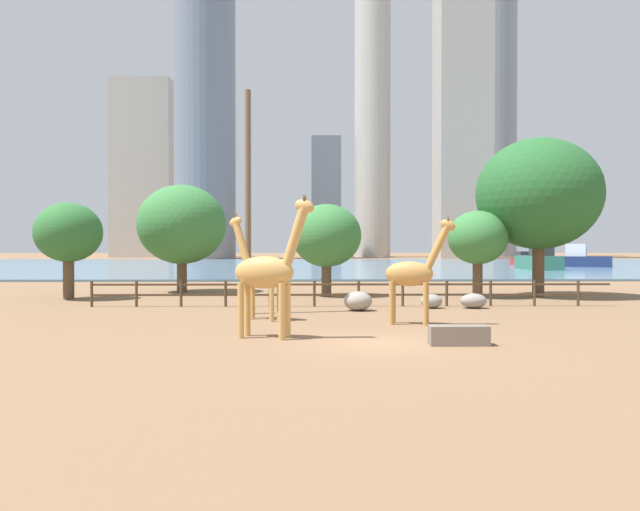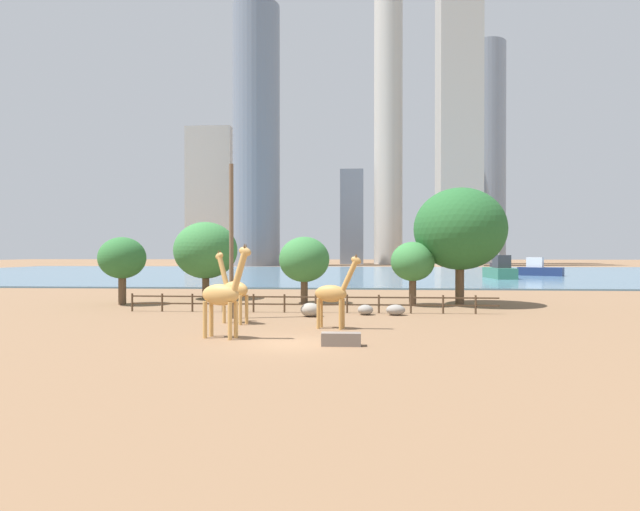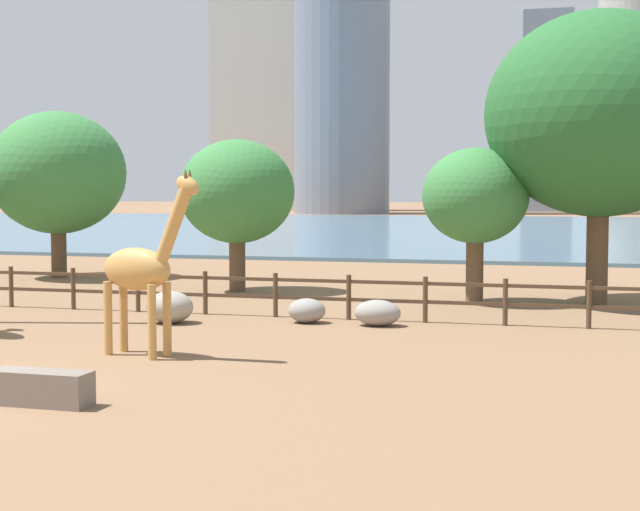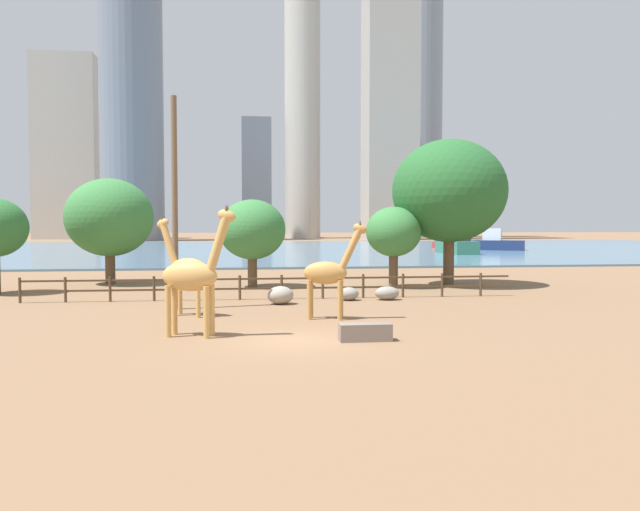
% 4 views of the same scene
% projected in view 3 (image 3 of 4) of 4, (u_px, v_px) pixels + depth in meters
% --- Properties ---
extents(ground_plane, '(400.00, 400.00, 0.00)m').
position_uv_depth(ground_plane, '(475.00, 229.00, 94.71)').
color(ground_plane, brown).
extents(harbor_water, '(180.00, 86.00, 0.20)m').
position_uv_depth(harbor_water, '(471.00, 229.00, 91.83)').
color(harbor_water, slate).
rests_on(harbor_water, ground).
extents(giraffe_young, '(2.78, 1.20, 4.19)m').
position_uv_depth(giraffe_young, '(142.00, 269.00, 21.86)').
color(giraffe_young, '#C18C47').
rests_on(giraffe_young, ground).
extents(boulder_near_fence, '(1.32, 1.21, 0.91)m').
position_uv_depth(boulder_near_fence, '(170.00, 307.00, 27.41)').
color(boulder_near_fence, gray).
rests_on(boulder_near_fence, ground).
extents(boulder_by_pole, '(1.06, 0.92, 0.69)m').
position_uv_depth(boulder_by_pole, '(307.00, 311.00, 27.48)').
color(boulder_by_pole, gray).
rests_on(boulder_by_pole, ground).
extents(boulder_small, '(1.29, 0.96, 0.72)m').
position_uv_depth(boulder_small, '(378.00, 313.00, 26.86)').
color(boulder_small, gray).
rests_on(boulder_small, ground).
extents(feeding_trough, '(1.80, 0.60, 0.60)m').
position_uv_depth(feeding_trough, '(41.00, 388.00, 16.96)').
color(feeding_trough, '#72665B').
rests_on(feeding_trough, ground).
extents(enclosure_fence, '(26.12, 0.14, 1.30)m').
position_uv_depth(enclosure_fence, '(185.00, 288.00, 29.53)').
color(enclosure_fence, '#4C3826').
rests_on(enclosure_fence, ground).
extents(tree_center_broad, '(3.49, 3.49, 5.12)m').
position_uv_depth(tree_center_broad, '(475.00, 197.00, 32.09)').
color(tree_center_broad, brown).
rests_on(tree_center_broad, ground).
extents(tree_right_tall, '(5.78, 5.78, 7.07)m').
position_uv_depth(tree_right_tall, '(57.00, 173.00, 41.59)').
color(tree_right_tall, brown).
rests_on(tree_right_tall, ground).
extents(tree_left_small, '(7.39, 7.39, 9.51)m').
position_uv_depth(tree_left_small, '(600.00, 115.00, 31.59)').
color(tree_left_small, brown).
rests_on(tree_left_small, ground).
extents(tree_right_small, '(4.23, 4.23, 5.58)m').
position_uv_depth(tree_right_small, '(237.00, 192.00, 35.78)').
color(tree_right_small, brown).
rests_on(tree_right_small, ground).
extents(skyline_tower_glass, '(8.42, 10.19, 34.52)m').
position_uv_depth(skyline_tower_glass, '(549.00, 113.00, 171.77)').
color(skyline_tower_glass, slate).
rests_on(skyline_tower_glass, ground).
extents(skyline_block_left, '(16.48, 11.99, 49.51)m').
position_uv_depth(skyline_block_left, '(263.00, 76.00, 180.72)').
color(skyline_block_left, '#B7B2A8').
rests_on(skyline_block_left, ground).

